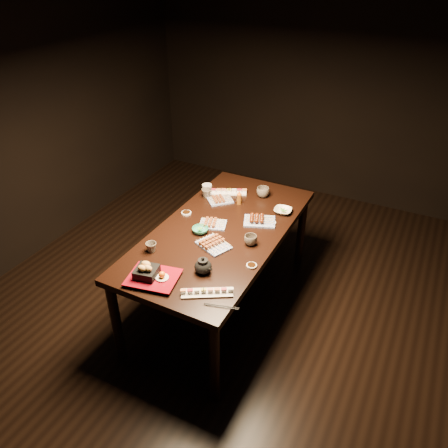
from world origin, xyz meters
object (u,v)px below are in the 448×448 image
(teacup_near_left, at_px, (151,247))
(teacup_far_left, at_px, (207,193))
(sushi_platter_far, at_px, (226,191))
(dining_table, at_px, (221,268))
(sushi_platter_near, at_px, (207,291))
(yakitori_plate_center, at_px, (213,222))
(yakitori_plate_left, at_px, (220,199))
(teacup_mid_right, at_px, (251,240))
(tempura_tray, at_px, (153,273))
(teacup_far_right, at_px, (263,192))
(edamame_bowl_green, at_px, (200,230))
(edamame_bowl_cream, at_px, (283,211))
(condiment_bottle, at_px, (239,197))
(yakitori_plate_right, at_px, (214,243))
(teapot, at_px, (203,265))

(teacup_near_left, distance_m, teacup_far_left, 0.87)
(teacup_near_left, xyz_separation_m, teacup_far_left, (-0.04, 0.86, 0.00))
(sushi_platter_far, height_order, teacup_far_left, teacup_far_left)
(dining_table, height_order, sushi_platter_near, sushi_platter_near)
(yakitori_plate_center, bearing_deg, teacup_far_left, 106.05)
(sushi_platter_near, height_order, yakitori_plate_left, yakitori_plate_left)
(teacup_far_left, bearing_deg, teacup_mid_right, -36.92)
(sushi_platter_far, relative_size, yakitori_plate_left, 1.74)
(yakitori_plate_center, distance_m, tempura_tray, 0.75)
(sushi_platter_far, bearing_deg, teacup_far_right, 170.15)
(teacup_far_right, bearing_deg, yakitori_plate_center, -105.32)
(yakitori_plate_center, bearing_deg, sushi_platter_far, 86.48)
(dining_table, xyz_separation_m, edamame_bowl_green, (-0.12, -0.11, 0.39))
(edamame_bowl_green, bearing_deg, teacup_near_left, -116.39)
(edamame_bowl_cream, xyz_separation_m, teacup_far_right, (-0.25, 0.17, 0.03))
(dining_table, distance_m, edamame_bowl_green, 0.43)
(tempura_tray, bearing_deg, teacup_far_right, 70.40)
(edamame_bowl_green, xyz_separation_m, teacup_mid_right, (0.40, 0.03, 0.02))
(yakitori_plate_left, height_order, teacup_far_left, teacup_far_left)
(teacup_near_left, bearing_deg, condiment_bottle, 73.89)
(teacup_far_right, bearing_deg, edamame_bowl_cream, -35.12)
(teacup_mid_right, distance_m, teacup_far_right, 0.73)
(sushi_platter_near, bearing_deg, edamame_bowl_cream, 56.36)
(tempura_tray, bearing_deg, sushi_platter_near, -5.09)
(sushi_platter_near, distance_m, yakitori_plate_right, 0.51)
(teacup_far_right, bearing_deg, edamame_bowl_green, -105.44)
(yakitori_plate_center, bearing_deg, sushi_platter_near, -83.10)
(yakitori_plate_center, distance_m, yakitori_plate_left, 0.38)
(dining_table, relative_size, teacup_mid_right, 19.19)
(teacup_mid_right, distance_m, condiment_bottle, 0.59)
(yakitori_plate_left, distance_m, edamame_bowl_green, 0.50)
(edamame_bowl_cream, height_order, teacup_near_left, teacup_near_left)
(yakitori_plate_left, distance_m, condiment_bottle, 0.17)
(yakitori_plate_center, relative_size, teacup_mid_right, 2.15)
(edamame_bowl_cream, xyz_separation_m, tempura_tray, (-0.44, -1.17, 0.04))
(yakitori_plate_center, relative_size, yakitori_plate_right, 0.88)
(yakitori_plate_right, distance_m, teacup_mid_right, 0.27)
(sushi_platter_far, relative_size, condiment_bottle, 2.83)
(edamame_bowl_green, distance_m, teacup_far_right, 0.75)
(teacup_near_left, height_order, teacup_far_right, teacup_far_right)
(teacup_near_left, bearing_deg, teacup_far_left, 92.47)
(sushi_platter_far, xyz_separation_m, teacup_mid_right, (0.50, -0.61, 0.02))
(dining_table, bearing_deg, yakitori_plate_right, -80.84)
(sushi_platter_near, relative_size, teacup_mid_right, 3.40)
(yakitori_plate_center, distance_m, edamame_bowl_cream, 0.59)
(edamame_bowl_cream, bearing_deg, tempura_tray, -110.66)
(yakitori_plate_center, relative_size, tempura_tray, 0.63)
(edamame_bowl_cream, relative_size, teapot, 1.02)
(dining_table, distance_m, teacup_far_right, 0.75)
(sushi_platter_near, distance_m, teacup_far_right, 1.32)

